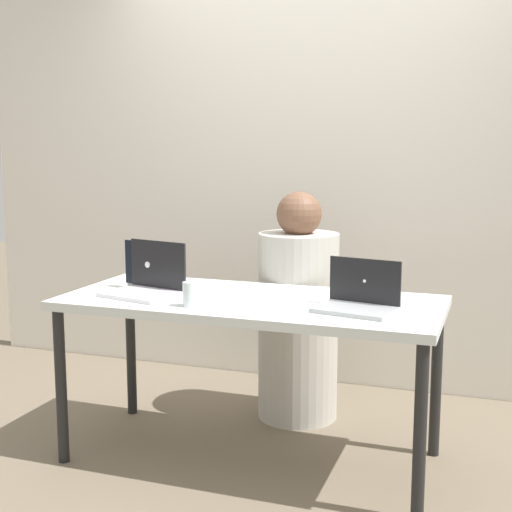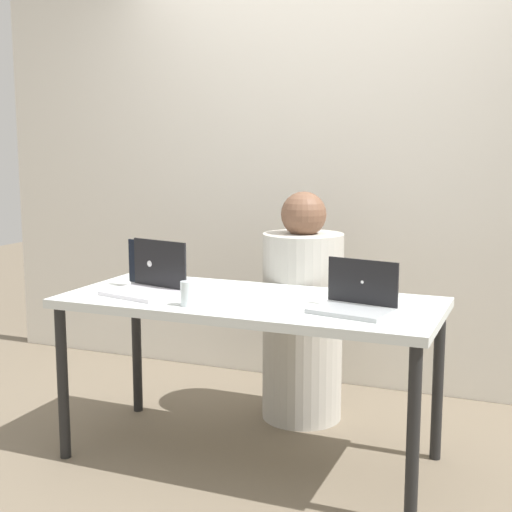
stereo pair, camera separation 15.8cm
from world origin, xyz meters
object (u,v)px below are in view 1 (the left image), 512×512
object	(u,v)px
laptop_back_left	(161,277)
person_at_center	(298,319)
laptop_front_right	(358,300)
water_glass_left	(190,296)
laptop_front_left	(147,283)

from	to	relation	value
laptop_back_left	person_at_center	bearing A→B (deg)	-128.55
person_at_center	laptop_front_right	distance (m)	0.82
laptop_front_right	water_glass_left	world-z (taller)	laptop_front_right
laptop_front_left	laptop_front_right	world-z (taller)	laptop_front_left
person_at_center	water_glass_left	distance (m)	0.88
person_at_center	laptop_front_right	size ratio (longest dim) A/B	3.42
laptop_back_left	water_glass_left	xyz separation A→B (m)	(0.31, -0.34, -0.00)
laptop_front_left	laptop_back_left	distance (m)	0.19
laptop_front_right	laptop_back_left	size ratio (longest dim) A/B	1.01
laptop_front_right	laptop_back_left	bearing A→B (deg)	-179.43
person_at_center	laptop_front_left	size ratio (longest dim) A/B	3.25
laptop_back_left	laptop_front_right	bearing A→B (deg)	-178.71
laptop_back_left	water_glass_left	distance (m)	0.46
laptop_front_left	laptop_back_left	xyz separation A→B (m)	(-0.02, 0.18, -0.00)
person_at_center	laptop_back_left	size ratio (longest dim) A/B	3.46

